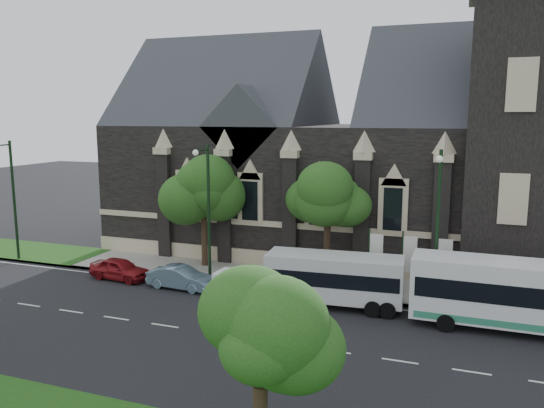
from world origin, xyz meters
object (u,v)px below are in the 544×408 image
at_px(street_lamp_far, 11,194).
at_px(banner_flag_center, 407,258).
at_px(tree_walk_right, 332,193).
at_px(tree_walk_left, 207,188).
at_px(banner_flag_right, 442,261).
at_px(street_lamp_near, 437,221).
at_px(tour_coach, 540,297).
at_px(street_lamp_mid, 207,206).
at_px(car_far_red, 120,269).
at_px(shuttle_bus, 334,277).
at_px(box_trailer, 235,284).
at_px(banner_flag_left, 373,255).
at_px(tree_park_east, 268,334).
at_px(sedan, 181,277).

xyz_separation_m(street_lamp_far, banner_flag_center, (28.29, 1.91, -2.73)).
distance_m(tree_walk_right, banner_flag_center, 6.36).
height_order(tree_walk_left, banner_flag_right, tree_walk_left).
bearing_deg(street_lamp_near, tour_coach, -18.40).
height_order(street_lamp_mid, car_far_red, street_lamp_mid).
bearing_deg(tree_walk_left, banner_flag_right, -6.04).
bearing_deg(banner_flag_right, shuttle_bus, -151.41).
bearing_deg(tour_coach, box_trailer, -177.83).
height_order(street_lamp_far, banner_flag_center, street_lamp_far).
distance_m(banner_flag_left, shuttle_bus, 3.59).
distance_m(banner_flag_right, car_far_red, 20.58).
relative_size(tree_walk_right, banner_flag_right, 1.95).
bearing_deg(banner_flag_left, banner_flag_center, 0.00).
relative_size(tree_park_east, banner_flag_right, 1.57).
bearing_deg(street_lamp_far, sedan, -5.58).
xyz_separation_m(street_lamp_near, banner_flag_right, (0.29, 1.91, -2.73)).
distance_m(tour_coach, car_far_red, 25.14).
relative_size(tree_park_east, tour_coach, 0.51).
distance_m(tree_park_east, banner_flag_center, 18.58).
relative_size(banner_flag_left, tour_coach, 0.32).
bearing_deg(shuttle_bus, box_trailer, -174.52).
relative_size(tree_walk_right, shuttle_bus, 0.99).
relative_size(banner_flag_left, sedan, 0.93).
xyz_separation_m(tree_walk_left, banner_flag_center, (14.08, -1.70, -3.35)).
bearing_deg(tree_park_east, street_lamp_far, 147.90).
relative_size(tree_walk_right, box_trailer, 2.44).
bearing_deg(tree_walk_right, tree_park_east, -81.58).
distance_m(banner_flag_left, car_far_red, 16.65).
bearing_deg(banner_flag_right, banner_flag_left, 180.00).
height_order(street_lamp_mid, shuttle_bus, street_lamp_mid).
bearing_deg(street_lamp_mid, street_lamp_far, 180.00).
distance_m(banner_flag_center, banner_flag_right, 2.00).
bearing_deg(banner_flag_right, tree_park_east, -102.65).
height_order(banner_flag_center, box_trailer, banner_flag_center).
bearing_deg(sedan, tour_coach, -88.15).
xyz_separation_m(street_lamp_near, sedan, (-15.24, -1.44, -4.40)).
bearing_deg(shuttle_bus, street_lamp_far, 172.78).
bearing_deg(tree_walk_right, car_far_red, -160.18).
xyz_separation_m(tree_park_east, banner_flag_center, (2.11, 18.32, -2.24)).
distance_m(tree_park_east, box_trailer, 16.42).
distance_m(street_lamp_far, sedan, 15.47).
relative_size(street_lamp_near, banner_flag_right, 2.25).
bearing_deg(car_far_red, street_lamp_near, -81.76).
relative_size(tree_walk_left, banner_flag_center, 1.91).
distance_m(tree_park_east, shuttle_bus, 15.58).
relative_size(street_lamp_mid, banner_flag_center, 2.25).
relative_size(street_lamp_mid, banner_flag_left, 2.25).
relative_size(tree_park_east, tree_walk_right, 0.81).
relative_size(banner_flag_center, sedan, 0.93).
height_order(tree_walk_left, shuttle_bus, tree_walk_left).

